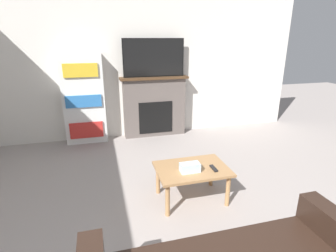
{
  "coord_description": "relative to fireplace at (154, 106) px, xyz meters",
  "views": [
    {
      "loc": [
        -0.7,
        -0.24,
        1.83
      ],
      "look_at": [
        0.14,
        2.87,
        0.75
      ],
      "focal_mm": 28.0,
      "sensor_mm": 36.0,
      "label": 1
    }
  ],
  "objects": [
    {
      "name": "coffee_table",
      "position": [
        -0.05,
        -2.28,
        -0.22
      ],
      "size": [
        0.83,
        0.58,
        0.42
      ],
      "color": "#A87A4C",
      "rests_on": "ground_plane"
    },
    {
      "name": "fireplace",
      "position": [
        0.0,
        0.0,
        0.0
      ],
      "size": [
        1.28,
        0.28,
        1.15
      ],
      "color": "#605651",
      "rests_on": "ground_plane"
    },
    {
      "name": "tissue_box",
      "position": [
        -0.11,
        -2.36,
        -0.11
      ],
      "size": [
        0.22,
        0.12,
        0.1
      ],
      "color": "silver",
      "rests_on": "coffee_table"
    },
    {
      "name": "remote_control",
      "position": [
        0.17,
        -2.38,
        -0.15
      ],
      "size": [
        0.04,
        0.15,
        0.02
      ],
      "color": "black",
      "rests_on": "coffee_table"
    },
    {
      "name": "wall_back",
      "position": [
        -0.32,
        0.14,
        0.77
      ],
      "size": [
        6.49,
        0.06,
        2.7
      ],
      "color": "silver",
      "rests_on": "ground_plane"
    },
    {
      "name": "bookshelf",
      "position": [
        -1.28,
        -0.02,
        0.21
      ],
      "size": [
        0.72,
        0.29,
        1.59
      ],
      "color": "white",
      "rests_on": "ground_plane"
    },
    {
      "name": "tv",
      "position": [
        -0.0,
        -0.02,
        0.91
      ],
      "size": [
        1.13,
        0.03,
        0.68
      ],
      "color": "black",
      "rests_on": "fireplace"
    }
  ]
}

